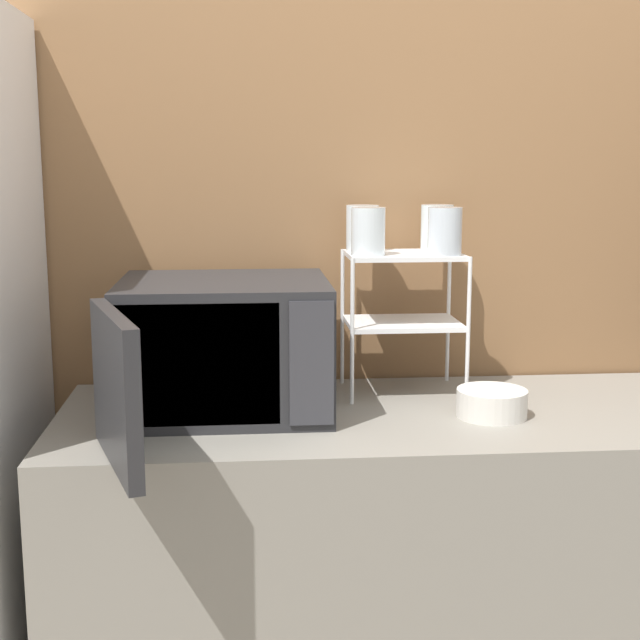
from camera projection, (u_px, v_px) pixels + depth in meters
name	position (u px, v px, depth m)	size (l,w,h in m)	color
wall_back	(376.00, 229.00, 2.39)	(8.00, 0.06, 2.60)	olive
counter	(394.00, 587.00, 2.19)	(1.60, 0.65, 0.90)	gray
microwave	(220.00, 347.00, 2.08)	(0.51, 0.79, 0.31)	#262628
dish_rack	(403.00, 293.00, 2.24)	(0.29, 0.22, 0.36)	white
glass_front_left	(368.00, 231.00, 2.15)	(0.08, 0.08, 0.12)	silver
glass_back_right	(437.00, 228.00, 2.28)	(0.08, 0.08, 0.12)	silver
glass_front_right	(445.00, 231.00, 2.16)	(0.08, 0.08, 0.12)	silver
glass_back_left	(362.00, 228.00, 2.26)	(0.08, 0.08, 0.12)	silver
bowl	(492.00, 403.00, 2.06)	(0.16, 0.16, 0.06)	silver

